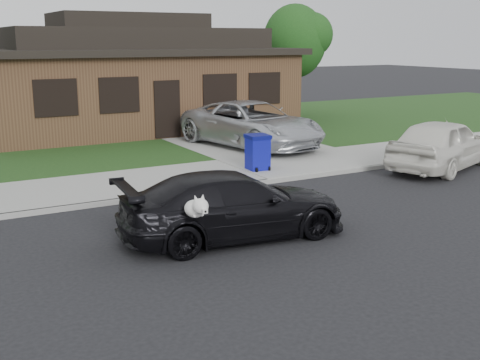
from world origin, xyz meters
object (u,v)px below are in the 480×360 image
recycling_bin (258,152)px  white_compact (442,144)px  sedan (233,205)px  minivan (252,124)px

recycling_bin → white_compact: bearing=-16.9°
sedan → minivan: bearing=-27.1°
minivan → recycling_bin: minivan is taller
white_compact → recycling_bin: (-5.06, 2.06, -0.12)m
minivan → white_compact: size_ratio=1.25×
recycling_bin → sedan: bearing=-120.2°
white_compact → minivan: bearing=11.8°
sedan → minivan: (5.05, 7.98, 0.26)m
minivan → recycling_bin: size_ratio=5.46×
minivan → recycling_bin: (-1.77, -3.37, -0.28)m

